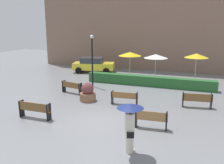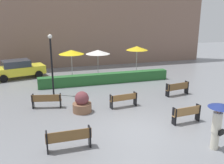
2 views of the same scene
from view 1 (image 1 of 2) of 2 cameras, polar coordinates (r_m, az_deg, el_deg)
name	(u,v)px [view 1 (image 1 of 2)]	position (r m, az deg, el deg)	size (l,w,h in m)	color
ground_plane	(101,121)	(13.15, -2.60, -8.95)	(60.00, 60.00, 0.00)	gray
bench_near_left	(34,109)	(13.95, -17.38, -5.92)	(1.87, 0.38, 0.90)	brown
bench_mid_center	(124,97)	(15.58, 2.85, -3.47)	(1.72, 0.53, 0.83)	olive
bench_far_left	(72,87)	(18.36, -9.25, -1.04)	(1.75, 0.69, 0.85)	brown
bench_far_right	(197,99)	(15.86, 18.91, -3.79)	(1.78, 0.61, 0.89)	brown
bench_near_right	(151,118)	(12.20, 8.94, -8.22)	(1.59, 0.44, 0.90)	#9E7242
pedestrian_with_umbrella	(130,121)	(9.62, 4.14, -8.82)	(1.02, 1.02, 2.03)	silver
planter_pot	(88,93)	(16.45, -5.59, -2.54)	(1.07, 1.07, 1.22)	brown
lamp_post	(92,56)	(19.84, -4.56, 6.05)	(0.28, 0.28, 4.13)	black
patio_umbrella_yellow	(130,54)	(23.02, 4.14, 6.42)	(2.12, 2.12, 2.46)	silver
patio_umbrella_white	(156,56)	(22.72, 10.01, 5.84)	(2.13, 2.13, 2.33)	silver
patio_umbrella_yellow_far	(196,56)	(21.76, 18.78, 5.74)	(1.94, 1.94, 2.59)	silver
hedge_strip	(149,81)	(20.53, 8.40, 0.20)	(10.49, 0.70, 0.81)	#28602D
building_facade	(160,21)	(27.61, 10.94, 13.59)	(28.00, 1.20, 10.57)	#846656
parked_car	(93,65)	(26.14, -4.31, 3.99)	(4.50, 2.77, 1.57)	yellow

